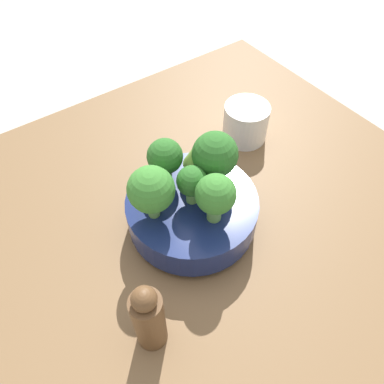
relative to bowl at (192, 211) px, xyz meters
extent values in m
plane|color=#ADA89E|center=(-0.01, 0.04, -0.08)|extent=(6.00, 6.00, 0.00)
cube|color=brown|center=(-0.01, 0.04, -0.06)|extent=(0.82, 0.87, 0.04)
cylinder|color=navy|center=(0.00, 0.00, -0.03)|extent=(0.10, 0.10, 0.01)
cylinder|color=navy|center=(0.00, 0.00, 0.00)|extent=(0.21, 0.21, 0.05)
cylinder|color=#6BA34C|center=(-0.03, 0.03, 0.05)|extent=(0.02, 0.02, 0.03)
cone|color=#93B751|center=(-0.03, 0.03, 0.09)|extent=(0.05, 0.05, 0.05)
cylinder|color=#609347|center=(-0.01, -0.06, 0.04)|extent=(0.02, 0.02, 0.03)
sphere|color=#387A2D|center=(-0.01, -0.06, 0.09)|extent=(0.07, 0.07, 0.07)
cylinder|color=#609347|center=(-0.01, 0.05, 0.05)|extent=(0.02, 0.02, 0.04)
sphere|color=#286023|center=(-0.01, 0.05, 0.09)|extent=(0.07, 0.07, 0.07)
cylinder|color=#6BA34C|center=(-0.06, -0.01, 0.04)|extent=(0.02, 0.02, 0.03)
sphere|color=#286023|center=(-0.06, -0.01, 0.08)|extent=(0.06, 0.06, 0.06)
cylinder|color=#609347|center=(0.05, 0.01, 0.05)|extent=(0.02, 0.02, 0.04)
sphere|color=#387A2D|center=(0.05, 0.01, 0.08)|extent=(0.06, 0.06, 0.06)
cylinder|color=#6BA34C|center=(0.00, 0.00, 0.04)|extent=(0.02, 0.02, 0.03)
sphere|color=#286023|center=(0.00, 0.00, 0.07)|extent=(0.05, 0.05, 0.05)
cylinder|color=silver|center=(-0.12, 0.22, 0.00)|extent=(0.09, 0.09, 0.08)
cylinder|color=brown|center=(0.12, -0.15, 0.02)|extent=(0.04, 0.04, 0.12)
sphere|color=brown|center=(0.12, -0.15, 0.09)|extent=(0.03, 0.03, 0.03)
camera|label=1|loc=(0.30, -0.21, 0.49)|focal=35.00mm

